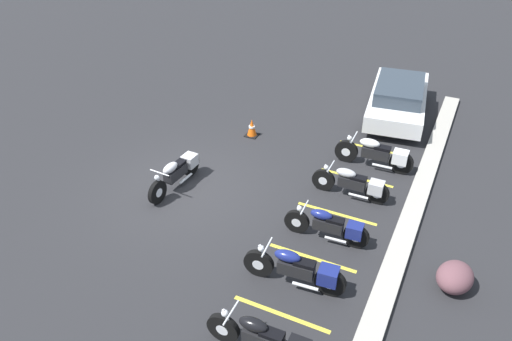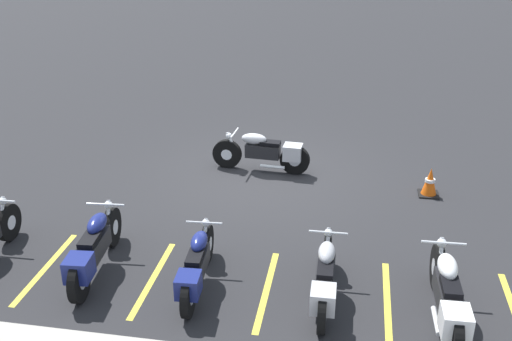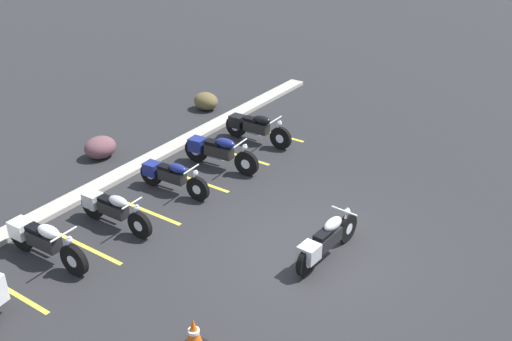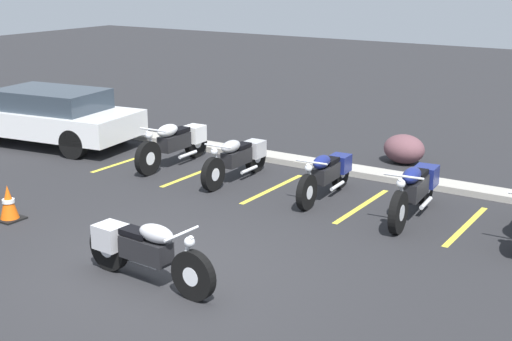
{
  "view_description": "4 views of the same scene",
  "coord_description": "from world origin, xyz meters",
  "px_view_note": "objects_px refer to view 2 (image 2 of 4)",
  "views": [
    {
      "loc": [
        9.26,
        6.57,
        7.99
      ],
      "look_at": [
        -0.67,
        1.81,
        0.7
      ],
      "focal_mm": 35.0,
      "sensor_mm": 36.0,
      "label": 1
    },
    {
      "loc": [
        -1.83,
        11.57,
        5.43
      ],
      "look_at": [
        -0.16,
        1.83,
        0.96
      ],
      "focal_mm": 42.0,
      "sensor_mm": 36.0,
      "label": 2
    },
    {
      "loc": [
        -9.1,
        -4.86,
        7.31
      ],
      "look_at": [
        1.18,
        2.27,
        0.8
      ],
      "focal_mm": 42.0,
      "sensor_mm": 36.0,
      "label": 3
    },
    {
      "loc": [
        5.88,
        -6.68,
        4.0
      ],
      "look_at": [
        0.37,
        1.84,
        1.07
      ],
      "focal_mm": 50.0,
      "sensor_mm": 36.0,
      "label": 4
    }
  ],
  "objects_px": {
    "motorcycle_silver_featured": "(266,152)",
    "parked_bike_0": "(448,296)",
    "parked_bike_1": "(325,278)",
    "parked_bike_2": "(197,265)",
    "traffic_cone": "(430,183)",
    "parked_bike_3": "(93,248)"
  },
  "relations": [
    {
      "from": "motorcycle_silver_featured",
      "to": "parked_bike_1",
      "type": "relative_size",
      "value": 1.03
    },
    {
      "from": "parked_bike_1",
      "to": "parked_bike_2",
      "type": "height_order",
      "value": "parked_bike_1"
    },
    {
      "from": "parked_bike_1",
      "to": "parked_bike_3",
      "type": "distance_m",
      "value": 3.62
    },
    {
      "from": "motorcycle_silver_featured",
      "to": "parked_bike_0",
      "type": "bearing_deg",
      "value": 128.18
    },
    {
      "from": "parked_bike_0",
      "to": "traffic_cone",
      "type": "xyz_separation_m",
      "value": [
        -0.16,
        -4.12,
        -0.2
      ]
    },
    {
      "from": "motorcycle_silver_featured",
      "to": "parked_bike_2",
      "type": "bearing_deg",
      "value": 89.08
    },
    {
      "from": "parked_bike_2",
      "to": "parked_bike_1",
      "type": "bearing_deg",
      "value": -93.58
    },
    {
      "from": "motorcycle_silver_featured",
      "to": "traffic_cone",
      "type": "bearing_deg",
      "value": 173.5
    },
    {
      "from": "parked_bike_3",
      "to": "traffic_cone",
      "type": "height_order",
      "value": "parked_bike_3"
    },
    {
      "from": "parked_bike_0",
      "to": "traffic_cone",
      "type": "distance_m",
      "value": 4.13
    },
    {
      "from": "parked_bike_1",
      "to": "parked_bike_2",
      "type": "bearing_deg",
      "value": 88.85
    },
    {
      "from": "motorcycle_silver_featured",
      "to": "parked_bike_0",
      "type": "relative_size",
      "value": 0.95
    },
    {
      "from": "parked_bike_0",
      "to": "traffic_cone",
      "type": "relative_size",
      "value": 3.9
    },
    {
      "from": "parked_bike_1",
      "to": "parked_bike_3",
      "type": "relative_size",
      "value": 0.93
    },
    {
      "from": "parked_bike_1",
      "to": "traffic_cone",
      "type": "bearing_deg",
      "value": -26.14
    },
    {
      "from": "motorcycle_silver_featured",
      "to": "parked_bike_0",
      "type": "height_order",
      "value": "parked_bike_0"
    },
    {
      "from": "motorcycle_silver_featured",
      "to": "parked_bike_0",
      "type": "xyz_separation_m",
      "value": [
        -3.27,
        4.72,
        0.03
      ]
    },
    {
      "from": "parked_bike_2",
      "to": "motorcycle_silver_featured",
      "type": "bearing_deg",
      "value": -7.68
    },
    {
      "from": "parked_bike_0",
      "to": "parked_bike_1",
      "type": "height_order",
      "value": "parked_bike_0"
    },
    {
      "from": "traffic_cone",
      "to": "parked_bike_3",
      "type": "bearing_deg",
      "value": 34.64
    },
    {
      "from": "parked_bike_1",
      "to": "parked_bike_3",
      "type": "xyz_separation_m",
      "value": [
        3.62,
        -0.14,
        0.03
      ]
    },
    {
      "from": "parked_bike_1",
      "to": "motorcycle_silver_featured",
      "type": "bearing_deg",
      "value": 18.38
    }
  ]
}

